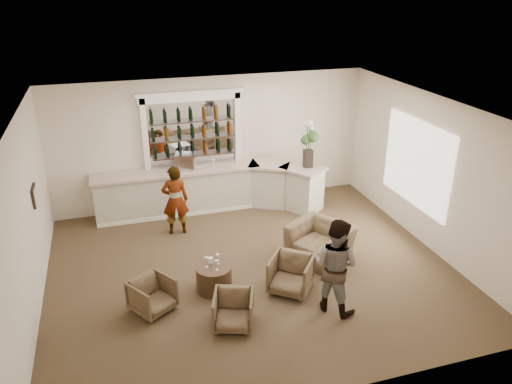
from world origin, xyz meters
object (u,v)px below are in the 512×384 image
at_px(guest, 335,266).
at_px(armchair_center, 233,310).
at_px(espresso_machine, 185,161).
at_px(armchair_right, 291,274).
at_px(sommelier, 175,200).
at_px(cocktail_table, 214,278).
at_px(armchair_far, 320,243).
at_px(flower_vase, 309,141).
at_px(bar_counter, 211,189).
at_px(armchair_left, 152,295).

bearing_deg(guest, armchair_center, 51.25).
bearing_deg(espresso_machine, armchair_right, -54.33).
bearing_deg(armchair_right, sommelier, 157.13).
relative_size(cocktail_table, espresso_machine, 1.48).
distance_m(sommelier, armchair_far, 3.43).
height_order(guest, flower_vase, flower_vase).
distance_m(bar_counter, sommelier, 1.44).
bearing_deg(armchair_right, espresso_machine, 144.65).
bearing_deg(armchair_far, flower_vase, 131.84).
bearing_deg(espresso_machine, armchair_left, -90.34).
bearing_deg(armchair_right, cocktail_table, -160.98).
relative_size(armchair_far, flower_vase, 1.01).
relative_size(bar_counter, armchair_center, 8.34).
relative_size(armchair_center, espresso_machine, 1.49).
bearing_deg(cocktail_table, armchair_right, -18.12).
xyz_separation_m(sommelier, espresso_machine, (0.44, 1.06, 0.52)).
xyz_separation_m(guest, armchair_far, (0.46, 1.62, -0.50)).
bearing_deg(flower_vase, guest, -105.65).
bearing_deg(espresso_machine, armchair_center, -72.22).
xyz_separation_m(armchair_far, espresso_machine, (-2.26, 3.14, 0.95)).
height_order(cocktail_table, armchair_center, armchair_center).
distance_m(bar_counter, cocktail_table, 3.56).
relative_size(guest, flower_vase, 1.49).
distance_m(cocktail_table, armchair_center, 1.15).
height_order(bar_counter, cocktail_table, bar_counter).
bearing_deg(guest, armchair_left, 36.71).
distance_m(armchair_center, espresso_machine, 4.83).
height_order(armchair_far, espresso_machine, espresso_machine).
height_order(cocktail_table, armchair_left, armchair_left).
relative_size(guest, armchair_right, 2.29).
relative_size(sommelier, espresso_machine, 3.58).
relative_size(cocktail_table, guest, 0.38).
bearing_deg(cocktail_table, armchair_left, -165.25).
relative_size(sommelier, guest, 0.93).
height_order(bar_counter, armchair_left, bar_counter).
distance_m(cocktail_table, guest, 2.34).
bearing_deg(armchair_left, cocktail_table, -18.51).
bearing_deg(armchair_left, bar_counter, 30.06).
xyz_separation_m(sommelier, armchair_right, (1.71, -2.96, -0.47)).
bearing_deg(armchair_far, armchair_left, -110.72).
distance_m(guest, armchair_center, 1.92).
height_order(guest, armchair_left, guest).
xyz_separation_m(cocktail_table, armchair_right, (1.39, -0.45, 0.10)).
bearing_deg(espresso_machine, bar_counter, 8.45).
distance_m(sommelier, guest, 4.32).
xyz_separation_m(sommelier, armchair_left, (-0.86, -2.82, -0.51)).
bearing_deg(armchair_center, armchair_left, 165.59).
xyz_separation_m(bar_counter, espresso_machine, (-0.60, 0.10, 0.77)).
bearing_deg(cocktail_table, flower_vase, 43.11).
xyz_separation_m(cocktail_table, guest, (1.92, -1.18, 0.64)).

